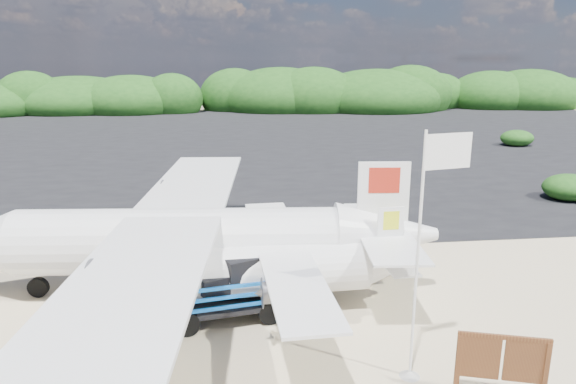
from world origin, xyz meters
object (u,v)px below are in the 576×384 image
crew_a (158,273)px  crew_b (308,259)px  aircraft_large (523,163)px  aircraft_small (94,141)px  flagpole (409,376)px  baggage_cart (226,318)px

crew_a → crew_b: (4.21, 0.43, 0.05)m
crew_a → crew_b: crew_b is taller
aircraft_large → aircraft_small: aircraft_large is taller
flagpole → crew_a: (-5.72, 4.11, 0.85)m
aircraft_small → crew_b: bearing=111.8°
crew_b → flagpole: bearing=123.5°
aircraft_large → aircraft_small: (-30.01, 12.70, 0.00)m
flagpole → aircraft_large: size_ratio=0.32×
flagpole → aircraft_small: size_ratio=0.72×
crew_b → aircraft_large: bearing=-119.6°
crew_b → aircraft_small: (-13.24, 29.65, -0.91)m
crew_a → baggage_cart: bearing=140.0°
flagpole → crew_b: 4.88m
baggage_cart → crew_b: 2.99m
crew_b → aircraft_small: size_ratio=0.25×
crew_b → aircraft_large: aircraft_large is taller
baggage_cart → crew_a: bearing=138.6°
flagpole → crew_b: flagpole is taller
flagpole → crew_b: (-1.51, 4.55, 0.91)m
crew_a → aircraft_small: size_ratio=0.23×
aircraft_large → aircraft_small: bearing=-18.0°
crew_a → aircraft_large: bearing=-148.6°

